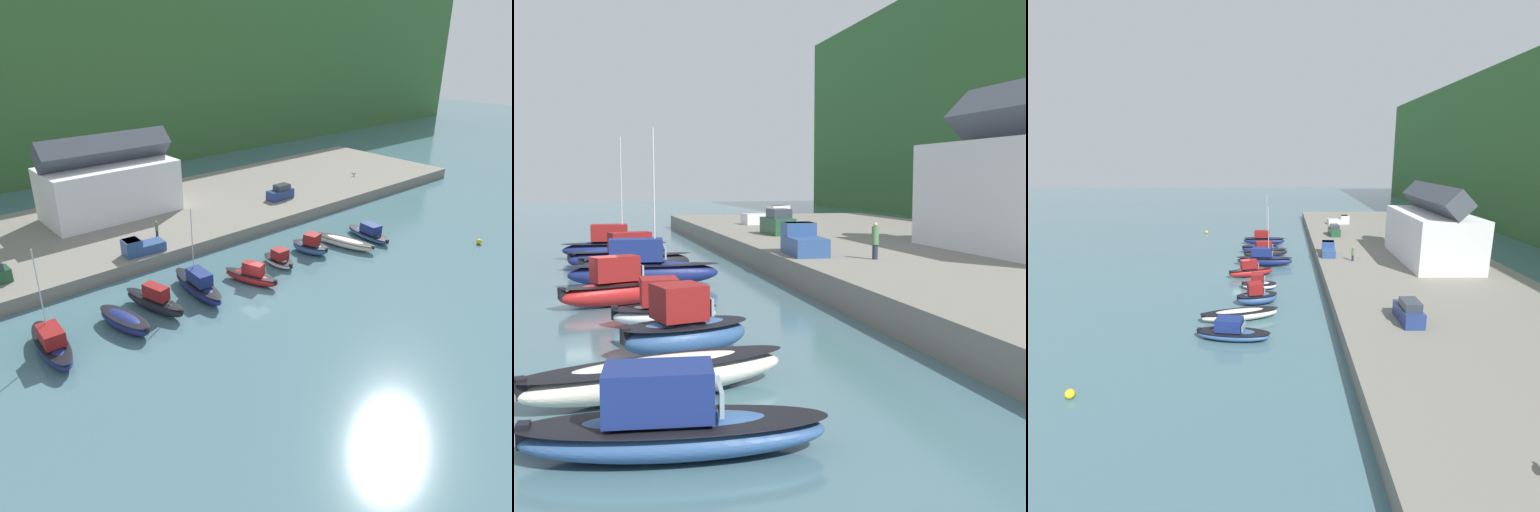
# 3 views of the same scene
# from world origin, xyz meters

# --- Properties ---
(ground_plane) EXTENTS (320.00, 320.00, 0.00)m
(ground_plane) POSITION_xyz_m (0.00, 0.00, 0.00)
(ground_plane) COLOR #476B75
(quay_promenade) EXTENTS (109.77, 25.68, 1.51)m
(quay_promenade) POSITION_xyz_m (0.00, 23.99, 0.76)
(quay_promenade) COLOR gray
(quay_promenade) RESTS_ON ground_plane
(harbor_clubhouse) EXTENTS (17.72, 8.78, 11.04)m
(harbor_clubhouse) POSITION_xyz_m (-2.72, 27.34, 5.67)
(harbor_clubhouse) COLOR white
(harbor_clubhouse) RESTS_ON quay_promenade
(moored_boat_0) EXTENTS (2.70, 8.08, 9.34)m
(moored_boat_0) POSITION_xyz_m (-20.19, 2.21, 0.99)
(moored_boat_0) COLOR navy
(moored_boat_0) RESTS_ON ground_plane
(moored_boat_1) EXTENTS (3.37, 6.78, 1.47)m
(moored_boat_1) POSITION_xyz_m (-13.79, 1.93, 0.77)
(moored_boat_1) COLOR navy
(moored_boat_1) RESTS_ON ground_plane
(moored_boat_2) EXTENTS (3.45, 7.65, 2.79)m
(moored_boat_2) POSITION_xyz_m (-10.12, 2.98, 1.03)
(moored_boat_2) COLOR black
(moored_boat_2) RESTS_ON ground_plane
(moored_boat_3) EXTENTS (2.75, 8.78, 9.00)m
(moored_boat_3) POSITION_xyz_m (-5.12, 3.01, 1.03)
(moored_boat_3) COLOR navy
(moored_boat_3) RESTS_ON ground_plane
(moored_boat_4) EXTENTS (3.64, 6.52, 2.43)m
(moored_boat_4) POSITION_xyz_m (0.59, 1.40, 0.88)
(moored_boat_4) COLOR red
(moored_boat_4) RESTS_ON ground_plane
(moored_boat_5) EXTENTS (2.28, 4.48, 2.03)m
(moored_boat_5) POSITION_xyz_m (5.87, 2.84, 0.71)
(moored_boat_5) COLOR white
(moored_boat_5) RESTS_ON ground_plane
(moored_boat_6) EXTENTS (3.40, 5.10, 2.51)m
(moored_boat_6) POSITION_xyz_m (11.13, 2.94, 0.91)
(moored_boat_6) COLOR #33568E
(moored_boat_6) RESTS_ON ground_plane
(moored_boat_7) EXTENTS (3.89, 8.26, 1.14)m
(moored_boat_7) POSITION_xyz_m (15.74, 1.48, 0.61)
(moored_boat_7) COLOR white
(moored_boat_7) RESTS_ON ground_plane
(moored_boat_8) EXTENTS (3.05, 7.19, 2.06)m
(moored_boat_8) POSITION_xyz_m (20.22, 1.28, 0.72)
(moored_boat_8) COLOR #33568E
(moored_boat_8) RESTS_ON ground_plane
(parked_car_0) EXTENTS (4.29, 2.03, 2.16)m
(parked_car_0) POSITION_xyz_m (-21.43, 15.71, 2.43)
(parked_car_0) COLOR #1E4C2D
(parked_car_0) RESTS_ON quay_promenade
(parked_car_1) EXTENTS (4.22, 1.84, 2.16)m
(parked_car_1) POSITION_xyz_m (19.64, 17.52, 2.43)
(parked_car_1) COLOR navy
(parked_car_1) RESTS_ON quay_promenade
(pickup_truck_0) EXTENTS (2.56, 4.94, 1.90)m
(pickup_truck_0) POSITION_xyz_m (-34.83, 18.66, 2.33)
(pickup_truck_0) COLOR silver
(pickup_truck_0) RESTS_ON quay_promenade
(pickup_truck_1) EXTENTS (4.84, 2.24, 1.90)m
(pickup_truck_1) POSITION_xyz_m (-6.21, 12.91, 2.33)
(pickup_truck_1) COLOR #2D4C84
(pickup_truck_1) RESTS_ON quay_promenade
(person_on_quay) EXTENTS (0.40, 0.40, 2.14)m
(person_on_quay) POSITION_xyz_m (-2.26, 16.05, 2.61)
(person_on_quay) COLOR #232838
(person_on_quay) RESTS_ON quay_promenade
(mooring_buoy_0) EXTENTS (0.65, 0.65, 0.65)m
(mooring_buoy_0) POSITION_xyz_m (-31.04, -10.70, 0.32)
(mooring_buoy_0) COLOR yellow
(mooring_buoy_0) RESTS_ON ground_plane
(mooring_buoy_1) EXTENTS (0.69, 0.69, 0.69)m
(mooring_buoy_1) POSITION_xyz_m (29.39, -8.89, 0.35)
(mooring_buoy_1) COLOR yellow
(mooring_buoy_1) RESTS_ON ground_plane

